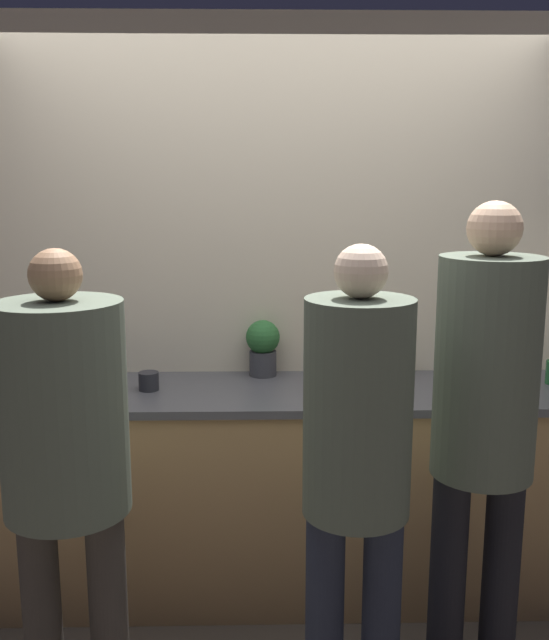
# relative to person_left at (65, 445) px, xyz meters

# --- Properties ---
(ground_plane) EXTENTS (14.00, 14.00, 0.00)m
(ground_plane) POSITION_rel_person_left_xyz_m (0.69, 0.48, -1.02)
(ground_plane) COLOR #4C4238
(wall_back) EXTENTS (5.20, 0.06, 2.60)m
(wall_back) POSITION_rel_person_left_xyz_m (0.69, 1.16, 0.28)
(wall_back) COLOR beige
(wall_back) RESTS_ON ground_plane
(counter) EXTENTS (2.72, 0.65, 0.96)m
(counter) POSITION_rel_person_left_xyz_m (0.69, 0.84, -0.54)
(counter) COLOR tan
(counter) RESTS_ON ground_plane
(person_left) EXTENTS (0.41, 0.41, 1.66)m
(person_left) POSITION_rel_person_left_xyz_m (0.00, 0.00, 0.00)
(person_left) COLOR #38332D
(person_left) RESTS_ON ground_plane
(person_center) EXTENTS (0.35, 0.35, 1.68)m
(person_center) POSITION_rel_person_left_xyz_m (0.94, -0.05, -0.02)
(person_center) COLOR #232838
(person_center) RESTS_ON ground_plane
(person_right) EXTENTS (0.35, 0.35, 1.80)m
(person_right) POSITION_rel_person_left_xyz_m (1.40, 0.11, 0.05)
(person_right) COLOR black
(person_right) RESTS_ON ground_plane
(fruit_bowl) EXTENTS (0.28, 0.28, 0.12)m
(fruit_bowl) POSITION_rel_person_left_xyz_m (1.02, 0.80, -0.02)
(fruit_bowl) COLOR brown
(fruit_bowl) RESTS_ON counter
(utensil_crock) EXTENTS (0.11, 0.11, 0.24)m
(utensil_crock) POSITION_rel_person_left_xyz_m (1.28, 1.05, -0.00)
(utensil_crock) COLOR silver
(utensil_crock) RESTS_ON counter
(bottle_red) EXTENTS (0.07, 0.07, 0.25)m
(bottle_red) POSITION_rel_person_left_xyz_m (1.10, 1.04, 0.03)
(bottle_red) COLOR red
(bottle_red) RESTS_ON counter
(cup_black) EXTENTS (0.09, 0.09, 0.08)m
(cup_black) POSITION_rel_person_left_xyz_m (0.14, 0.82, -0.02)
(cup_black) COLOR #28282D
(cup_black) RESTS_ON counter
(potted_plant) EXTENTS (0.16, 0.16, 0.26)m
(potted_plant) POSITION_rel_person_left_xyz_m (0.65, 1.06, 0.08)
(potted_plant) COLOR #3D3D42
(potted_plant) RESTS_ON counter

